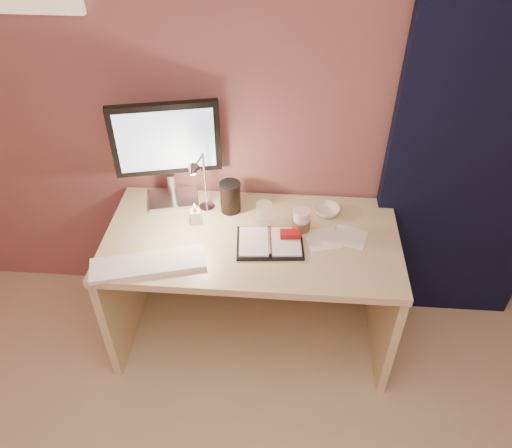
# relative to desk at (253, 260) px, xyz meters

# --- Properties ---
(room) EXTENTS (3.50, 3.50, 3.50)m
(room) POSITION_rel_desk_xyz_m (0.95, 0.24, 0.63)
(room) COLOR #C6B28E
(room) RESTS_ON ground
(desk) EXTENTS (1.40, 0.70, 0.73)m
(desk) POSITION_rel_desk_xyz_m (0.00, 0.00, 0.00)
(desk) COLOR beige
(desk) RESTS_ON ground
(monitor) EXTENTS (0.51, 0.23, 0.55)m
(monitor) POSITION_rel_desk_xyz_m (-0.43, 0.18, 0.55)
(monitor) COLOR silver
(monitor) RESTS_ON desk
(keyboard) EXTENTS (0.53, 0.28, 0.02)m
(keyboard) POSITION_rel_desk_xyz_m (-0.44, -0.30, 0.24)
(keyboard) COLOR white
(keyboard) RESTS_ON desk
(planner) EXTENTS (0.33, 0.26, 0.05)m
(planner) POSITION_rel_desk_xyz_m (0.10, -0.12, 0.24)
(planner) COLOR black
(planner) RESTS_ON desk
(paper_a) EXTENTS (0.18, 0.18, 0.00)m
(paper_a) POSITION_rel_desk_xyz_m (0.34, -0.07, 0.23)
(paper_a) COLOR white
(paper_a) RESTS_ON desk
(paper_b) EXTENTS (0.18, 0.18, 0.00)m
(paper_b) POSITION_rel_desk_xyz_m (0.47, -0.04, 0.23)
(paper_b) COLOR white
(paper_b) RESTS_ON desk
(coffee_cup) EXTENTS (0.08, 0.08, 0.14)m
(coffee_cup) POSITION_rel_desk_xyz_m (0.23, -0.03, 0.29)
(coffee_cup) COLOR white
(coffee_cup) RESTS_ON desk
(clear_cup) EXTENTS (0.08, 0.08, 0.13)m
(clear_cup) POSITION_rel_desk_xyz_m (0.05, 0.01, 0.29)
(clear_cup) COLOR white
(clear_cup) RESTS_ON desk
(bowl) EXTENTS (0.16, 0.16, 0.04)m
(bowl) POSITION_rel_desk_xyz_m (0.36, 0.13, 0.25)
(bowl) COLOR white
(bowl) RESTS_ON desk
(lotion_bottle) EXTENTS (0.06, 0.06, 0.11)m
(lotion_bottle) POSITION_rel_desk_xyz_m (-0.28, 0.01, 0.28)
(lotion_bottle) COLOR white
(lotion_bottle) RESTS_ON desk
(dark_jar) EXTENTS (0.10, 0.10, 0.14)m
(dark_jar) POSITION_rel_desk_xyz_m (-0.12, 0.12, 0.30)
(dark_jar) COLOR black
(dark_jar) RESTS_ON desk
(desk_lamp) EXTENTS (0.10, 0.21, 0.34)m
(desk_lamp) POSITION_rel_desk_xyz_m (-0.23, 0.04, 0.44)
(desk_lamp) COLOR silver
(desk_lamp) RESTS_ON desk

